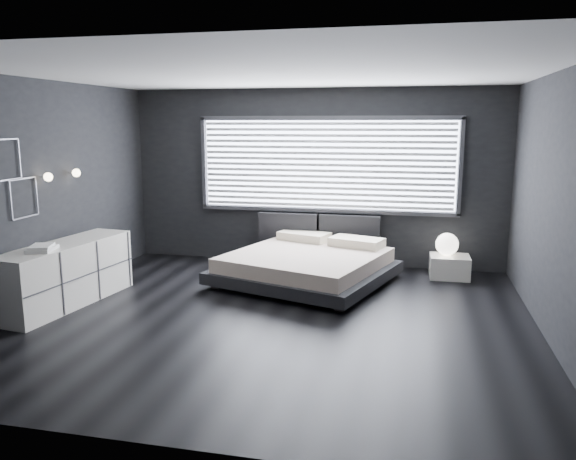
# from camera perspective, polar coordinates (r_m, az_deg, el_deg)

# --- Properties ---
(room) EXTENTS (6.04, 6.00, 2.80)m
(room) POSITION_cam_1_polar(r_m,az_deg,el_deg) (6.35, -1.69, 3.02)
(room) COLOR black
(room) RESTS_ON ground
(window) EXTENTS (4.14, 0.09, 1.52)m
(window) POSITION_cam_1_polar(r_m,az_deg,el_deg) (8.92, 3.89, 6.62)
(window) COLOR white
(window) RESTS_ON ground
(headboard) EXTENTS (1.96, 0.16, 0.52)m
(headboard) POSITION_cam_1_polar(r_m,az_deg,el_deg) (9.02, 3.12, 0.00)
(headboard) COLOR black
(headboard) RESTS_ON ground
(sconce_near) EXTENTS (0.18, 0.11, 0.11)m
(sconce_near) POSITION_cam_1_polar(r_m,az_deg,el_deg) (7.61, -23.20, 4.97)
(sconce_near) COLOR silver
(sconce_near) RESTS_ON ground
(sconce_far) EXTENTS (0.18, 0.11, 0.11)m
(sconce_far) POSITION_cam_1_polar(r_m,az_deg,el_deg) (8.11, -20.73, 5.45)
(sconce_far) COLOR silver
(sconce_far) RESTS_ON ground
(wall_art_upper) EXTENTS (0.01, 0.48, 0.48)m
(wall_art_upper) POSITION_cam_1_polar(r_m,az_deg,el_deg) (7.18, -26.74, 6.39)
(wall_art_upper) COLOR #47474C
(wall_art_upper) RESTS_ON ground
(wall_art_lower) EXTENTS (0.01, 0.48, 0.48)m
(wall_art_lower) POSITION_cam_1_polar(r_m,az_deg,el_deg) (7.41, -25.22, 2.96)
(wall_art_lower) COLOR #47474C
(wall_art_lower) RESTS_ON ground
(bed) EXTENTS (2.72, 2.66, 0.57)m
(bed) POSITION_cam_1_polar(r_m,az_deg,el_deg) (8.07, 1.94, -3.51)
(bed) COLOR black
(bed) RESTS_ON ground
(nightstand) EXTENTS (0.58, 0.48, 0.33)m
(nightstand) POSITION_cam_1_polar(r_m,az_deg,el_deg) (8.67, 16.08, -3.60)
(nightstand) COLOR white
(nightstand) RESTS_ON ground
(orb_lamp) EXTENTS (0.33, 0.33, 0.33)m
(orb_lamp) POSITION_cam_1_polar(r_m,az_deg,el_deg) (8.62, 15.85, -1.40)
(orb_lamp) COLOR white
(orb_lamp) RESTS_ON nightstand
(dresser) EXTENTS (0.80, 2.02, 0.79)m
(dresser) POSITION_cam_1_polar(r_m,az_deg,el_deg) (7.61, -21.59, -4.17)
(dresser) COLOR white
(dresser) RESTS_ON ground
(book_stack) EXTENTS (0.35, 0.41, 0.07)m
(book_stack) POSITION_cam_1_polar(r_m,az_deg,el_deg) (7.17, -23.74, -1.69)
(book_stack) COLOR white
(book_stack) RESTS_ON dresser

